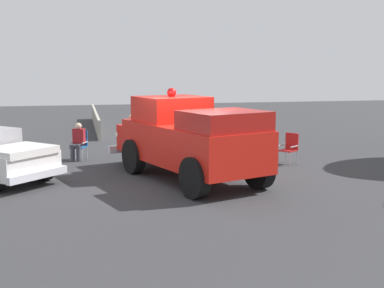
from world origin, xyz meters
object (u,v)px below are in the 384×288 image
Objects in this scene: vintage_fire_truck at (188,138)px; spectator_seated at (78,140)px; lawn_chair_by_car at (290,146)px; traffic_cone at (208,145)px; spectator_standing at (132,136)px; lawn_chair_near_truck at (80,143)px.

vintage_fire_truck reaches higher than spectator_seated.
lawn_chair_by_car reaches higher than traffic_cone.
vintage_fire_truck is at bearing -152.43° from spectator_standing.
spectator_standing is 2.64× the size of traffic_cone.
vintage_fire_truck reaches higher than traffic_cone.
spectator_standing reaches higher than spectator_seated.
spectator_seated is at bearing 94.13° from traffic_cone.
spectator_seated is 2.03× the size of traffic_cone.
vintage_fire_truck reaches higher than spectator_standing.
spectator_seated is at bearing 72.16° from lawn_chair_by_car.
vintage_fire_truck is at bearing -140.58° from spectator_seated.
traffic_cone is (1.56, -2.97, -0.66)m from spectator_standing.
lawn_chair_near_truck is 0.61× the size of spectator_standing.
vintage_fire_truck is 9.97× the size of traffic_cone.
spectator_seated reaches higher than lawn_chair_by_car.
lawn_chair_near_truck is at bearing 38.03° from vintage_fire_truck.
lawn_chair_by_car is 5.24m from spectator_standing.
traffic_cone is at bearing -87.31° from lawn_chair_near_truck.
spectator_seated is 2.15m from spectator_standing.
vintage_fire_truck is 4.94m from lawn_chair_near_truck.
traffic_cone is at bearing -62.32° from spectator_standing.
lawn_chair_by_car is 0.79× the size of spectator_seated.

